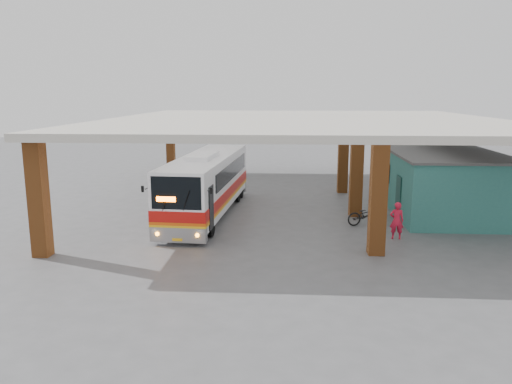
{
  "coord_description": "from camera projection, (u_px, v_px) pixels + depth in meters",
  "views": [
    {
      "loc": [
        -0.4,
        -21.37,
        6.01
      ],
      "look_at": [
        -1.74,
        0.0,
        1.74
      ],
      "focal_mm": 35.0,
      "sensor_mm": 36.0,
      "label": 1
    }
  ],
  "objects": [
    {
      "name": "brick_columns",
      "position": [
        321.0,
        166.0,
        26.44
      ],
      "size": [
        20.1,
        21.6,
        4.35
      ],
      "color": "#9C5322",
      "rests_on": "ground"
    },
    {
      "name": "ground",
      "position": [
        295.0,
        231.0,
        22.06
      ],
      "size": [
        90.0,
        90.0,
        0.0
      ],
      "primitive_type": "plane",
      "color": "#515154",
      "rests_on": "ground"
    },
    {
      "name": "pedestrian",
      "position": [
        397.0,
        221.0,
        20.73
      ],
      "size": [
        0.6,
        0.42,
        1.58
      ],
      "primitive_type": "imported",
      "rotation": [
        0.0,
        0.0,
        3.06
      ],
      "color": "red",
      "rests_on": "ground"
    },
    {
      "name": "motorcycle",
      "position": [
        367.0,
        215.0,
        22.97
      ],
      "size": [
        1.99,
        1.19,
        0.99
      ],
      "primitive_type": "imported",
      "rotation": [
        0.0,
        0.0,
        1.88
      ],
      "color": "black",
      "rests_on": "ground"
    },
    {
      "name": "canopy_roof",
      "position": [
        304.0,
        121.0,
        27.51
      ],
      "size": [
        21.0,
        23.0,
        0.3
      ],
      "primitive_type": "cube",
      "color": "beige",
      "rests_on": "brick_columns"
    },
    {
      "name": "shop_building",
      "position": [
        443.0,
        182.0,
        25.21
      ],
      "size": [
        5.2,
        8.2,
        3.11
      ],
      "color": "#2B6C67",
      "rests_on": "ground"
    },
    {
      "name": "red_chair",
      "position": [
        387.0,
        198.0,
        27.29
      ],
      "size": [
        0.53,
        0.53,
        0.77
      ],
      "rotation": [
        0.0,
        0.0,
        -0.39
      ],
      "color": "red",
      "rests_on": "ground"
    },
    {
      "name": "coach_bus",
      "position": [
        207.0,
        184.0,
        24.69
      ],
      "size": [
        2.99,
        11.03,
        3.18
      ],
      "rotation": [
        0.0,
        0.0,
        -0.06
      ],
      "color": "white",
      "rests_on": "ground"
    }
  ]
}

